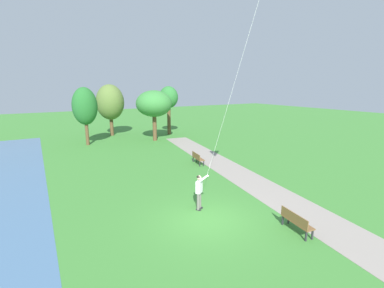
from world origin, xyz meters
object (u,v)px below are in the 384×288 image
(park_bench_far_walkway, at_px, (197,158))
(tree_lakeside_near, at_px, (110,102))
(person_kite_flyer, at_px, (200,189))
(park_bench_near_walkway, at_px, (296,221))
(tree_treeline_left, at_px, (85,107))
(tree_lakeside_far, at_px, (154,104))
(tree_treeline_center, at_px, (169,98))

(park_bench_far_walkway, distance_m, tree_lakeside_near, 16.22)
(person_kite_flyer, height_order, park_bench_near_walkway, person_kite_flyer)
(park_bench_near_walkway, xyz_separation_m, tree_treeline_left, (-4.45, 21.82, 3.39))
(park_bench_near_walkway, xyz_separation_m, tree_lakeside_near, (-0.95, 26.00, 3.47))
(tree_lakeside_far, bearing_deg, tree_lakeside_near, 121.03)
(person_kite_flyer, height_order, park_bench_far_walkway, person_kite_flyer)
(tree_lakeside_far, bearing_deg, tree_treeline_center, 41.60)
(tree_lakeside_far, bearing_deg, person_kite_flyer, -105.56)
(tree_treeline_center, bearing_deg, park_bench_near_walkway, -103.07)
(person_kite_flyer, distance_m, tree_treeline_left, 18.41)
(tree_treeline_left, bearing_deg, person_kite_flyer, -83.23)
(park_bench_near_walkway, height_order, park_bench_far_walkway, same)
(person_kite_flyer, height_order, tree_lakeside_far, tree_lakeside_far)
(tree_treeline_left, relative_size, tree_lakeside_far, 1.06)
(park_bench_near_walkway, bearing_deg, tree_lakeside_far, 83.44)
(tree_treeline_left, xyz_separation_m, tree_lakeside_near, (3.49, 4.18, 0.09))
(tree_treeline_center, distance_m, tree_lakeside_far, 4.07)
(park_bench_near_walkway, distance_m, tree_treeline_center, 24.12)
(park_bench_far_walkway, height_order, tree_treeline_center, tree_treeline_center)
(tree_treeline_center, xyz_separation_m, tree_lakeside_near, (-6.34, 2.82, -0.45))
(person_kite_flyer, relative_size, tree_treeline_center, 0.31)
(person_kite_flyer, distance_m, tree_treeline_center, 21.16)
(park_bench_near_walkway, height_order, tree_lakeside_far, tree_lakeside_far)
(person_kite_flyer, distance_m, tree_lakeside_near, 22.47)
(park_bench_near_walkway, height_order, tree_treeline_center, tree_treeline_center)
(tree_treeline_center, distance_m, tree_lakeside_near, 6.95)
(tree_treeline_center, bearing_deg, person_kite_flyer, -111.59)
(person_kite_flyer, xyz_separation_m, tree_treeline_left, (-2.14, 18.06, 2.85))
(park_bench_far_walkway, relative_size, tree_lakeside_far, 0.28)
(tree_lakeside_far, bearing_deg, park_bench_far_walkway, -94.03)
(tree_treeline_left, xyz_separation_m, tree_lakeside_far, (6.80, -1.33, 0.10))
(person_kite_flyer, bearing_deg, park_bench_near_walkway, -58.55)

